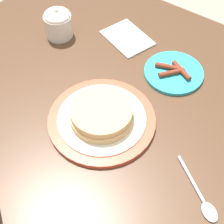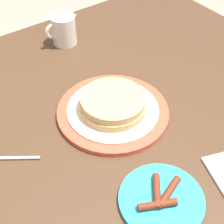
# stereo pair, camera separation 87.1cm
# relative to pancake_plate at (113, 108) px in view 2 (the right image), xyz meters

# --- Properties ---
(dining_table) EXTENTS (1.22, 1.01, 0.72)m
(dining_table) POSITION_rel_pancake_plate_xyz_m (0.03, 0.02, -0.13)
(dining_table) COLOR #4C3321
(dining_table) RESTS_ON ground_plane
(pancake_plate) EXTENTS (0.27, 0.27, 0.05)m
(pancake_plate) POSITION_rel_pancake_plate_xyz_m (0.00, 0.00, 0.00)
(pancake_plate) COLOR #DB5138
(pancake_plate) RESTS_ON dining_table
(side_plate_bacon) EXTENTS (0.16, 0.16, 0.02)m
(side_plate_bacon) POSITION_rel_pancake_plate_xyz_m (0.06, 0.25, -0.01)
(side_plate_bacon) COLOR #2DADBC
(side_plate_bacon) RESTS_ON dining_table
(creamer_pitcher) EXTENTS (0.11, 0.07, 0.09)m
(creamer_pitcher) POSITION_rel_pancake_plate_xyz_m (-0.06, -0.33, 0.03)
(creamer_pitcher) COLOR silver
(creamer_pitcher) RESTS_ON dining_table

